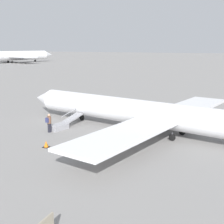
# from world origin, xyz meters

# --- Properties ---
(ground_plane) EXTENTS (600.00, 600.00, 0.00)m
(ground_plane) POSITION_xyz_m (0.00, 0.00, 0.00)
(ground_plane) COLOR gray
(airplane_main) EXTENTS (31.37, 24.36, 6.10)m
(airplane_main) POSITION_xyz_m (-0.88, 0.16, 1.82)
(airplane_main) COLOR white
(airplane_main) RESTS_ON ground
(airplane_taxiing_distant) EXTENTS (30.72, 40.16, 10.85)m
(airplane_taxiing_distant) POSITION_xyz_m (92.83, -83.90, 3.25)
(airplane_taxiing_distant) COLOR white
(airplane_taxiing_distant) RESTS_ON ground
(boarding_stairs) EXTENTS (1.72, 4.13, 1.57)m
(boarding_stairs) POSITION_xyz_m (8.32, 2.22, 0.36)
(boarding_stairs) COLOR #99999E
(boarding_stairs) RESTS_ON ground
(passenger) EXTENTS (0.38, 0.56, 1.74)m
(passenger) POSITION_xyz_m (8.59, 3.82, 1.00)
(passenger) COLOR #23232D
(passenger) RESTS_ON ground
(traffic_cone_near_stairs) EXTENTS (0.48, 0.48, 0.53)m
(traffic_cone_near_stairs) POSITION_xyz_m (6.21, 7.46, 0.24)
(traffic_cone_near_stairs) COLOR black
(traffic_cone_near_stairs) RESTS_ON ground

